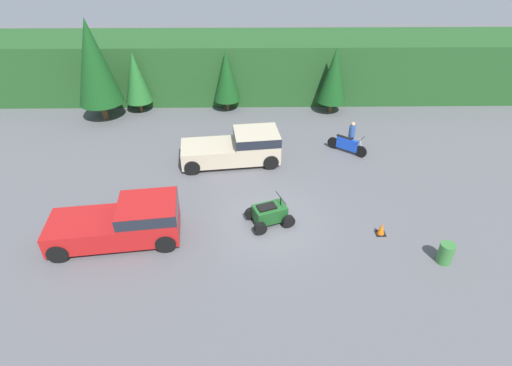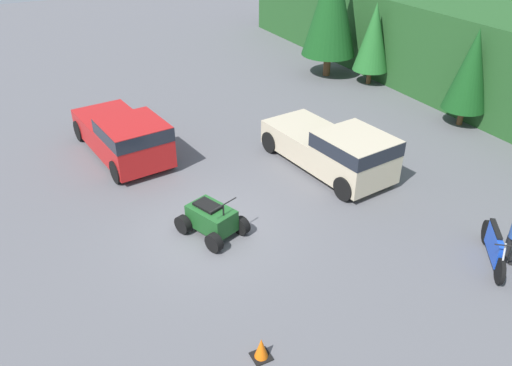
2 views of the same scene
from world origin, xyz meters
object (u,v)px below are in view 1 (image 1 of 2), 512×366
Objects in this scene: rider_person at (352,135)px; dirt_bike at (347,145)px; traffic_cone at (381,229)px; quad_atv at (270,214)px; pickup_truck_red at (126,221)px; steel_barrel at (446,253)px; pickup_truck_second at (239,147)px.

dirt_bike is at bearing -71.94° from rider_person.
traffic_cone is at bearing -36.02° from rider_person.
quad_atv is (-4.71, -6.33, -0.00)m from dirt_bike.
pickup_truck_red is 10.71m from traffic_cone.
traffic_cone is at bearing -51.68° from dirt_bike.
dirt_bike is 2.25× the size of steel_barrel.
rider_person is 3.17× the size of traffic_cone.
pickup_truck_second is at bearing 84.25° from quad_atv.
pickup_truck_red is at bearing -107.40° from dirt_bike.
pickup_truck_red is 6.05m from quad_atv.
pickup_truck_red is at bearing -179.18° from traffic_cone.
pickup_truck_red is at bearing -132.14° from pickup_truck_second.
rider_person is 7.56m from traffic_cone.
dirt_bike is (6.16, 0.96, -0.46)m from pickup_truck_second.
rider_person is at bearing 4.68° from pickup_truck_second.
pickup_truck_second is 6.24× the size of steel_barrel.
quad_atv is at bearing -81.81° from pickup_truck_second.
steel_barrel is (6.75, -2.52, -0.05)m from quad_atv.
pickup_truck_red is 9.91× the size of traffic_cone.
dirt_bike is 9.09m from steel_barrel.
pickup_truck_red is 13.37m from rider_person.
pickup_truck_second is 2.77× the size of dirt_bike.
pickup_truck_red and pickup_truck_second have the same top height.
rider_person is (6.43, 1.31, 0.00)m from pickup_truck_second.
traffic_cone is (0.02, -7.17, -0.23)m from dirt_bike.
pickup_truck_second is 2.45× the size of quad_atv.
pickup_truck_red is 2.76× the size of dirt_bike.
traffic_cone is at bearing -30.78° from quad_atv.
pickup_truck_second reaches higher than rider_person.
pickup_truck_red is 6.20× the size of steel_barrel.
quad_atv is at bearing -70.82° from rider_person.
pickup_truck_red reaches higher than rider_person.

